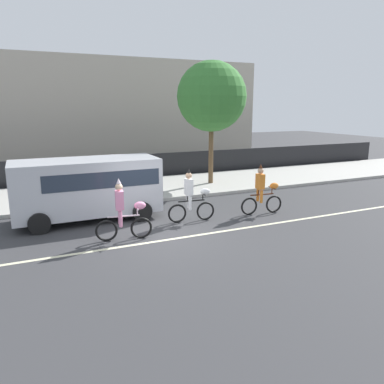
{
  "coord_description": "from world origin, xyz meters",
  "views": [
    {
      "loc": [
        -3.72,
        -10.66,
        3.97
      ],
      "look_at": [
        1.68,
        1.2,
        1.0
      ],
      "focal_mm": 35.0,
      "sensor_mm": 36.0,
      "label": 1
    }
  ],
  "objects_px": {
    "parade_cyclist_zebra": "(192,198)",
    "parked_van_silver": "(89,184)",
    "parade_cyclist_orange": "(262,192)",
    "parade_cyclist_pink": "(124,213)"
  },
  "relations": [
    {
      "from": "parade_cyclist_orange",
      "to": "parked_van_silver",
      "type": "bearing_deg",
      "value": 161.83
    },
    {
      "from": "parade_cyclist_zebra",
      "to": "parade_cyclist_orange",
      "type": "xyz_separation_m",
      "value": [
        2.82,
        -0.22,
        0.0
      ]
    },
    {
      "from": "parade_cyclist_pink",
      "to": "parade_cyclist_zebra",
      "type": "distance_m",
      "value": 2.79
    },
    {
      "from": "parade_cyclist_orange",
      "to": "parade_cyclist_zebra",
      "type": "bearing_deg",
      "value": 175.6
    },
    {
      "from": "parade_cyclist_zebra",
      "to": "parked_van_silver",
      "type": "distance_m",
      "value": 3.7
    },
    {
      "from": "parade_cyclist_orange",
      "to": "parked_van_silver",
      "type": "relative_size",
      "value": 0.38
    },
    {
      "from": "parade_cyclist_pink",
      "to": "parade_cyclist_orange",
      "type": "bearing_deg",
      "value": 6.84
    },
    {
      "from": "parade_cyclist_pink",
      "to": "parade_cyclist_zebra",
      "type": "bearing_deg",
      "value": 18.24
    },
    {
      "from": "parade_cyclist_zebra",
      "to": "parked_van_silver",
      "type": "height_order",
      "value": "parked_van_silver"
    },
    {
      "from": "parade_cyclist_orange",
      "to": "parked_van_silver",
      "type": "distance_m",
      "value": 6.37
    }
  ]
}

